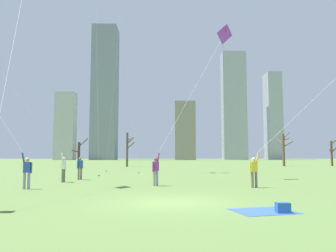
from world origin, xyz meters
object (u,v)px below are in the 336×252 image
at_px(picnic_spot, 274,209).
at_px(kite_flyer_foreground_right_purple, 178,125).
at_px(bystander_watching_nearby, 80,167).
at_px(bare_tree_leftmost, 284,148).
at_px(bare_tree_rightmost, 79,153).
at_px(kite_flyer_midfield_right_blue, 16,103).
at_px(kite_flyer_far_back_white, 5,101).
at_px(bare_tree_left_of_center, 128,148).
at_px(kite_flyer_midfield_center_teal, 308,116).
at_px(bare_tree_right_of_center, 332,152).

bearing_deg(picnic_spot, kite_flyer_foreground_right_purple, 103.27).
xyz_separation_m(bystander_watching_nearby, bare_tree_leftmost, (26.55, 30.76, 2.14)).
bearing_deg(picnic_spot, bare_tree_rightmost, 111.55).
relative_size(kite_flyer_midfield_right_blue, bystander_watching_nearby, 10.04).
height_order(kite_flyer_far_back_white, bystander_watching_nearby, kite_flyer_far_back_white).
distance_m(kite_flyer_far_back_white, bare_tree_left_of_center, 40.23).
height_order(kite_flyer_midfield_center_teal, bare_tree_rightmost, kite_flyer_midfield_center_teal).
height_order(kite_flyer_foreground_right_purple, picnic_spot, kite_flyer_foreground_right_purple).
bearing_deg(bare_tree_left_of_center, kite_flyer_midfield_center_teal, -68.93).
relative_size(bare_tree_left_of_center, bare_tree_right_of_center, 1.21).
relative_size(bystander_watching_nearby, picnic_spot, 0.77).
distance_m(kite_flyer_midfield_right_blue, bare_tree_right_of_center, 52.52).
xyz_separation_m(kite_flyer_midfield_right_blue, picnic_spot, (11.64, -8.29, -4.57)).
distance_m(kite_flyer_midfield_center_teal, kite_flyer_far_back_white, 14.71).
relative_size(kite_flyer_midfield_center_teal, kite_flyer_foreground_right_purple, 1.17).
relative_size(kite_flyer_foreground_right_purple, bare_tree_leftmost, 2.02).
bearing_deg(picnic_spot, bystander_watching_nearby, 124.49).
xyz_separation_m(bare_tree_left_of_center, bare_tree_leftmost, (26.20, 2.01, 0.10)).
distance_m(bystander_watching_nearby, bare_tree_rightmost, 30.34).
relative_size(kite_flyer_midfield_right_blue, kite_flyer_midfield_center_teal, 1.18).
height_order(picnic_spot, bare_tree_rightmost, bare_tree_rightmost).
bearing_deg(kite_flyer_midfield_right_blue, bare_tree_leftmost, 51.20).
height_order(kite_flyer_far_back_white, picnic_spot, kite_flyer_far_back_white).
xyz_separation_m(kite_flyer_midfield_right_blue, bare_tree_leftmost, (28.92, 35.97, -1.62)).
height_order(bare_tree_right_of_center, bare_tree_rightmost, bare_tree_rightmost).
xyz_separation_m(bare_tree_right_of_center, bare_tree_rightmost, (-42.84, -2.09, -0.27)).
xyz_separation_m(kite_flyer_midfield_center_teal, kite_flyer_far_back_white, (-13.72, -5.30, -0.15)).
xyz_separation_m(kite_flyer_foreground_right_purple, bystander_watching_nearby, (-6.90, 3.44, -2.71)).
bearing_deg(bystander_watching_nearby, kite_flyer_far_back_white, -89.58).
xyz_separation_m(kite_flyer_midfield_right_blue, bare_tree_rightmost, (-5.27, 34.55, -2.50)).
height_order(bare_tree_left_of_center, bare_tree_right_of_center, bare_tree_left_of_center).
height_order(kite_flyer_midfield_right_blue, bare_tree_left_of_center, kite_flyer_midfield_right_blue).
relative_size(kite_flyer_far_back_white, bystander_watching_nearby, 8.59).
relative_size(bare_tree_left_of_center, bare_tree_rightmost, 1.18).
bearing_deg(bystander_watching_nearby, bare_tree_rightmost, 104.60).
bearing_deg(picnic_spot, kite_flyer_midfield_right_blue, 144.57).
xyz_separation_m(kite_flyer_midfield_right_blue, kite_flyer_midfield_center_teal, (16.17, -0.97, -0.78)).
xyz_separation_m(kite_flyer_foreground_right_purple, picnic_spot, (2.37, -10.06, -3.52)).
xyz_separation_m(kite_flyer_foreground_right_purple, bare_tree_rightmost, (-14.54, 32.77, -1.46)).
height_order(kite_flyer_midfield_right_blue, kite_flyer_foreground_right_purple, kite_flyer_midfield_right_blue).
height_order(kite_flyer_midfield_right_blue, picnic_spot, kite_flyer_midfield_right_blue).
relative_size(kite_flyer_midfield_center_teal, bare_tree_left_of_center, 2.50).
bearing_deg(kite_flyer_midfield_right_blue, kite_flyer_midfield_center_teal, -3.42).
bearing_deg(bare_tree_rightmost, kite_flyer_midfield_right_blue, -81.32).
distance_m(bare_tree_left_of_center, bare_tree_right_of_center, 34.95).
distance_m(kite_flyer_foreground_right_purple, bystander_watching_nearby, 8.17).
height_order(picnic_spot, bare_tree_left_of_center, bare_tree_left_of_center).
bearing_deg(bare_tree_left_of_center, bystander_watching_nearby, -90.69).
distance_m(kite_flyer_far_back_white, bare_tree_rightmost, 41.56).
bearing_deg(bare_tree_rightmost, bystander_watching_nearby, -75.40).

